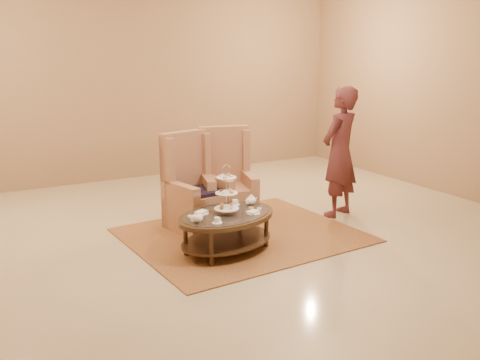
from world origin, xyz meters
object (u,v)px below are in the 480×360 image
armchair_right (227,190)px  person (340,152)px  tea_table (227,221)px  armchair_left (194,196)px

armchair_right → person: person is taller
tea_table → armchair_left: 0.98m
tea_table → armchair_left: (0.03, 0.98, 0.05)m
armchair_left → armchair_right: armchair_right is taller
person → tea_table: bearing=-7.0°
armchair_left → person: 2.11m
armchair_left → armchair_right: 0.52m
tea_table → person: size_ratio=0.78×
armchair_left → person: person is taller
armchair_left → person: size_ratio=0.69×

